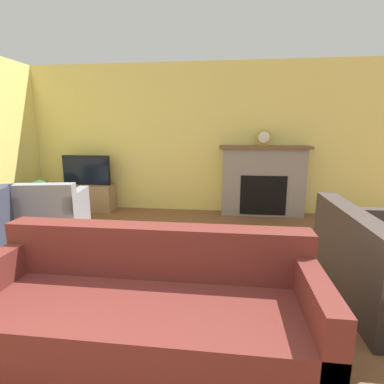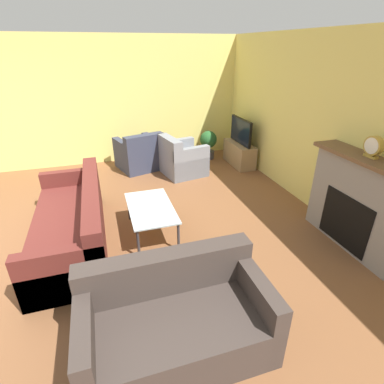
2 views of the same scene
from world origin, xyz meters
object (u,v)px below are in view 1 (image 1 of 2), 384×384
tv (86,170)px  armchair_accent (54,216)px  couch_sectional (147,311)px  couch_loveseat (381,267)px  mantel_clock (264,138)px  coffee_table (183,242)px  potted_plant (41,195)px

tv → armchair_accent: tv is taller
tv → couch_sectional: bearing=-58.8°
couch_loveseat → mantel_clock: size_ratio=6.02×
tv → armchair_accent: bearing=-83.9°
armchair_accent → coffee_table: size_ratio=0.87×
armchair_accent → coffee_table: bearing=142.5°
armchair_accent → potted_plant: bearing=-59.8°
coffee_table → mantel_clock: size_ratio=4.08×
tv → couch_loveseat: bearing=-32.2°
tv → couch_loveseat: tv is taller
couch_loveseat → coffee_table: size_ratio=1.47×
couch_sectional → mantel_clock: mantel_clock is taller
armchair_accent → coffee_table: 2.30m
couch_sectional → armchair_accent: size_ratio=2.46×
couch_sectional → couch_loveseat: 2.16m
couch_loveseat → coffee_table: bearing=86.0°
tv → couch_sectional: size_ratio=0.39×
coffee_table → potted_plant: bearing=145.9°
tv → coffee_table: tv is taller
couch_sectional → couch_loveseat: bearing=25.1°
couch_sectional → armchair_accent: (-1.96, 2.07, 0.01)m
coffee_table → potted_plant: size_ratio=1.63×
coffee_table → mantel_clock: (1.04, 2.54, 0.99)m
couch_sectional → armchair_accent: bearing=133.3°
couch_sectional → mantel_clock: 3.91m
tv → mantel_clock: bearing=1.9°
potted_plant → tv: bearing=40.6°
couch_loveseat → coffee_table: 1.87m
couch_sectional → mantel_clock: bearing=72.4°
couch_sectional → couch_loveseat: (1.95, 0.91, 0.00)m
potted_plant → mantel_clock: 4.03m
couch_sectional → armchair_accent: 2.85m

